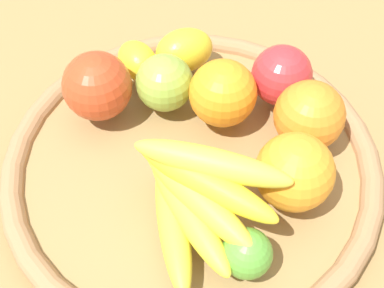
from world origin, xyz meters
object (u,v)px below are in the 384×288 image
object	(u,v)px
lemon_0	(184,50)
lime_0	(247,253)
orange_2	(309,116)
orange_1	(223,93)
apple_2	(97,86)
banana_bunch	(195,196)
apple_1	(165,83)
lemon_1	(138,61)
apple_0	(282,75)
orange_0	(295,172)

from	to	relation	value
lemon_0	lime_0	bearing A→B (deg)	-159.42
lemon_0	orange_2	bearing A→B (deg)	-122.58
orange_1	lime_0	bearing A→B (deg)	-167.01
apple_2	lime_0	distance (m)	0.26
banana_bunch	apple_2	xyz separation A→B (m)	(0.13, 0.13, -0.00)
apple_1	lemon_1	distance (m)	0.06
lemon_0	apple_2	xyz separation A→B (m)	(-0.09, 0.09, 0.01)
apple_2	lime_0	world-z (taller)	apple_2
banana_bunch	apple_1	bearing A→B (deg)	20.42
apple_2	apple_0	bearing A→B (deg)	-76.05
apple_1	banana_bunch	bearing A→B (deg)	-159.58
apple_0	apple_1	xyz separation A→B (m)	(-0.03, 0.13, -0.00)
orange_0	lemon_1	size ratio (longest dim) A/B	1.35
orange_0	apple_1	xyz separation A→B (m)	(0.11, 0.15, -0.01)
orange_1	apple_1	bearing A→B (deg)	80.36
orange_1	orange_0	bearing A→B (deg)	-140.21
apple_2	apple_0	size ratio (longest dim) A/B	1.12
apple_2	apple_1	world-z (taller)	apple_2
apple_0	lime_0	distance (m)	0.23
apple_2	apple_1	distance (m)	0.08
orange_0	lime_0	xyz separation A→B (m)	(-0.09, 0.04, -0.02)
lime_0	lemon_1	bearing A→B (deg)	32.50
orange_0	orange_2	size ratio (longest dim) A/B	1.03
orange_0	lemon_1	world-z (taller)	orange_0
apple_0	lime_0	bearing A→B (deg)	174.48
lemon_0	orange_2	xyz separation A→B (m)	(-0.10, -0.15, 0.01)
apple_2	lemon_0	bearing A→B (deg)	-44.66
orange_0	apple_1	distance (m)	0.19
apple_2	orange_0	size ratio (longest dim) A/B	0.99
apple_1	lime_0	world-z (taller)	apple_1
apple_2	orange_0	xyz separation A→B (m)	(-0.09, -0.22, 0.00)
orange_0	orange_2	bearing A→B (deg)	-10.25
lemon_1	orange_2	bearing A→B (deg)	-110.13
apple_0	orange_2	world-z (taller)	orange_2
lemon_0	lime_0	xyz separation A→B (m)	(-0.26, -0.10, -0.00)
lemon_0	apple_2	bearing A→B (deg)	135.34
apple_0	orange_1	world-z (taller)	orange_1
banana_bunch	lime_0	bearing A→B (deg)	-128.95
banana_bunch	lemon_0	bearing A→B (deg)	11.37
apple_0	lemon_1	world-z (taller)	apple_0
orange_2	apple_1	distance (m)	0.17
orange_2	banana_bunch	bearing A→B (deg)	138.23
orange_0	orange_2	distance (m)	0.08
lemon_1	lime_0	size ratio (longest dim) A/B	1.23
orange_1	lemon_1	size ratio (longest dim) A/B	1.29
banana_bunch	orange_2	xyz separation A→B (m)	(0.12, -0.11, -0.00)
lemon_0	apple_2	world-z (taller)	apple_2
banana_bunch	orange_0	size ratio (longest dim) A/B	1.98
orange_0	orange_1	bearing A→B (deg)	39.79
lemon_0	orange_0	distance (m)	0.22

